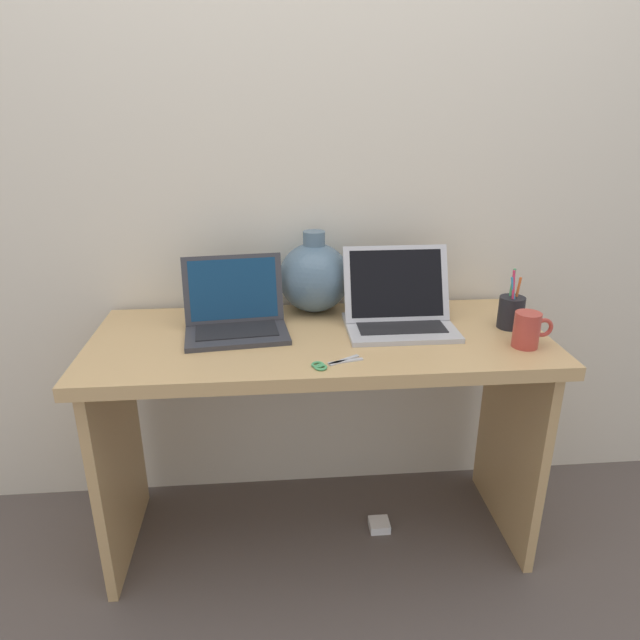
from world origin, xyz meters
TOP-DOWN VIEW (x-y plane):
  - ground_plane at (0.00, 0.00)m, footprint 6.00×6.00m
  - back_wall at (0.00, 0.32)m, footprint 4.40×0.04m
  - desk at (0.00, 0.00)m, footprint 1.38×0.57m
  - laptop_left at (-0.26, 0.07)m, footprint 0.33×0.26m
  - laptop_right at (0.25, 0.06)m, footprint 0.33×0.26m
  - green_vase at (0.00, 0.22)m, footprint 0.23×0.23m
  - coffee_mug at (0.58, -0.13)m, footprint 0.12×0.07m
  - pen_cup at (0.60, 0.01)m, footprint 0.08×0.08m
  - scissors at (0.00, -0.21)m, footprint 0.15×0.09m
  - power_brick at (0.21, -0.00)m, footprint 0.07×0.07m

SIDE VIEW (x-z plane):
  - ground_plane at x=0.00m, z-range 0.00..0.00m
  - power_brick at x=0.21m, z-range 0.00..0.03m
  - desk at x=0.00m, z-range 0.21..0.95m
  - scissors at x=0.00m, z-range 0.75..0.76m
  - coffee_mug at x=0.58m, z-range 0.75..0.85m
  - pen_cup at x=0.60m, z-range 0.71..0.90m
  - laptop_left at x=-0.26m, z-range 0.70..0.92m
  - laptop_right at x=0.25m, z-range 0.69..0.93m
  - green_vase at x=0.00m, z-range 0.73..1.00m
  - back_wall at x=0.00m, z-range 0.00..2.40m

